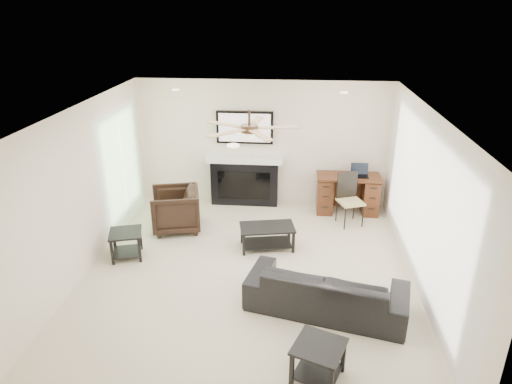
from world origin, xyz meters
TOP-DOWN VIEW (x-y plane):
  - room_shell at (0.19, 0.08)m, footprint 5.50×5.54m
  - sofa at (1.12, -0.81)m, footprint 2.25×1.30m
  - armchair at (-1.48, 1.34)m, footprint 1.02×1.00m
  - coffee_table at (0.22, 0.79)m, footprint 0.98×0.66m
  - end_table_near at (0.97, -2.06)m, footprint 0.67×0.67m
  - end_table_left at (-2.03, 0.29)m, footprint 0.62×0.62m
  - fireplace_unit at (-0.36, 2.58)m, footprint 1.52×0.34m
  - desk at (1.69, 2.37)m, footprint 1.22×0.56m
  - desk_chair at (1.69, 1.82)m, footprint 0.55×0.56m
  - laptop at (1.89, 2.35)m, footprint 0.33×0.24m

SIDE VIEW (x-z plane):
  - coffee_table at x=0.22m, z-range 0.00..0.40m
  - end_table_near at x=0.97m, z-range 0.00..0.45m
  - end_table_left at x=-2.03m, z-range 0.00..0.45m
  - sofa at x=1.12m, z-range 0.00..0.62m
  - desk at x=1.69m, z-range 0.00..0.76m
  - armchair at x=-1.48m, z-range 0.00..0.77m
  - desk_chair at x=1.69m, z-range 0.00..0.97m
  - laptop at x=1.89m, z-range 0.76..0.99m
  - fireplace_unit at x=-0.36m, z-range 0.00..1.91m
  - room_shell at x=0.19m, z-range 0.42..2.94m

